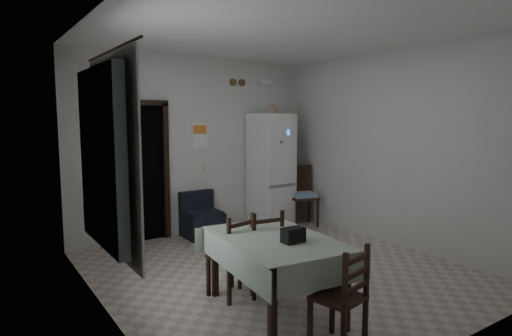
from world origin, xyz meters
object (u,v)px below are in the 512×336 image
object	(u,v)px
dining_chair_far_right	(260,251)
dining_chair_near_head	(338,296)
corner_chair	(303,196)
dining_chair_far_left	(230,255)
dining_table	(275,275)
navy_seat	(202,215)
fridge	(271,170)

from	to	relation	value
dining_chair_far_right	dining_chair_near_head	distance (m)	1.32
corner_chair	dining_chair_far_left	distance (m)	3.26
dining_chair_far_left	dining_chair_near_head	distance (m)	1.41
dining_table	navy_seat	bearing A→B (deg)	83.86
corner_chair	dining_chair_far_left	size ratio (longest dim) A/B	1.16
dining_chair_near_head	fridge	bearing A→B (deg)	-130.32
fridge	dining_chair_far_left	world-z (taller)	fridge
dining_chair_far_left	corner_chair	bearing A→B (deg)	-155.28
navy_seat	dining_chair_near_head	size ratio (longest dim) A/B	0.81
navy_seat	corner_chair	world-z (taller)	corner_chair
corner_chair	dining_chair_near_head	size ratio (longest dim) A/B	1.19
navy_seat	corner_chair	xyz separation A→B (m)	(1.82, -0.35, 0.17)
dining_chair_far_right	dining_chair_near_head	xyz separation A→B (m)	(-0.13, -1.31, -0.02)
fridge	navy_seat	xyz separation A→B (m)	(-1.37, 0.00, -0.63)
dining_table	dining_chair_near_head	distance (m)	0.82
fridge	dining_chair_far_left	size ratio (longest dim) A/B	2.18
dining_table	dining_chair_near_head	size ratio (longest dim) A/B	1.63
dining_table	dining_chair_far_left	distance (m)	0.60
dining_table	dining_chair_far_right	world-z (taller)	dining_chair_far_right
fridge	dining_chair_far_left	bearing A→B (deg)	-138.51
corner_chair	dining_chair_far_right	distance (m)	3.05
corner_chair	dining_chair_near_head	distance (m)	4.10
navy_seat	dining_chair_far_left	xyz separation A→B (m)	(-0.82, -2.26, 0.10)
dining_table	dining_chair_far_left	bearing A→B (deg)	112.70
navy_seat	dining_chair_far_left	distance (m)	2.41
dining_table	dining_chair_far_right	distance (m)	0.53
dining_chair_far_left	dining_chair_near_head	bearing A→B (deg)	87.31
fridge	dining_table	bearing A→B (deg)	-129.99
dining_chair_far_left	fridge	bearing A→B (deg)	-145.18
navy_seat	dining_chair_far_left	bearing A→B (deg)	-110.29
dining_chair_far_left	dining_chair_far_right	world-z (taller)	dining_chair_far_right
dining_chair_far_left	dining_chair_far_right	size ratio (longest dim) A/B	0.98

